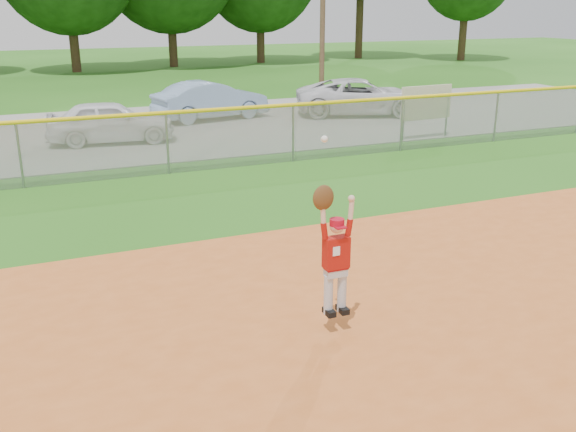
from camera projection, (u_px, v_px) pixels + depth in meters
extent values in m
plane|color=#276316|center=(378.00, 383.00, 7.06)|extent=(120.00, 120.00, 0.00)
cube|color=gray|center=(127.00, 131.00, 21.03)|extent=(44.00, 10.00, 0.03)
imported|color=white|center=(111.00, 122.00, 19.04)|extent=(3.86, 1.96, 1.26)
imported|color=#7E9ABC|center=(211.00, 100.00, 22.91)|extent=(4.31, 2.18, 1.35)
imported|color=silver|center=(361.00, 97.00, 23.91)|extent=(5.26, 3.71, 1.33)
cylinder|color=gray|center=(403.00, 122.00, 19.29)|extent=(0.06, 0.06, 1.23)
cylinder|color=gray|center=(446.00, 117.00, 19.99)|extent=(0.06, 0.06, 1.23)
cube|color=#F6EBC9|center=(426.00, 103.00, 19.48)|extent=(1.85, 0.17, 1.03)
cube|color=gray|center=(167.00, 144.00, 15.56)|extent=(40.00, 0.03, 1.50)
cylinder|color=yellow|center=(166.00, 113.00, 15.33)|extent=(40.00, 0.10, 0.10)
cylinder|color=gray|center=(20.00, 156.00, 14.32)|extent=(0.06, 0.06, 1.50)
cylinder|color=gray|center=(167.00, 144.00, 15.56)|extent=(0.06, 0.06, 1.50)
cylinder|color=gray|center=(293.00, 133.00, 16.80)|extent=(0.06, 0.06, 1.50)
cylinder|color=gray|center=(402.00, 125.00, 18.04)|extent=(0.06, 0.06, 1.50)
cylinder|color=gray|center=(496.00, 117.00, 19.29)|extent=(0.06, 0.06, 1.50)
cylinder|color=#422D1C|center=(73.00, 33.00, 38.98)|extent=(0.56, 0.56, 4.64)
cylinder|color=#422D1C|center=(172.00, 29.00, 42.37)|extent=(0.56, 0.56, 4.89)
cylinder|color=#422D1C|center=(260.00, 28.00, 45.39)|extent=(0.56, 0.56, 4.78)
cylinder|color=#422D1C|center=(360.00, 18.00, 49.18)|extent=(0.56, 0.56, 5.99)
cylinder|color=#422D1C|center=(463.00, 28.00, 47.46)|extent=(0.56, 0.56, 4.69)
cylinder|color=silver|center=(328.00, 295.00, 7.95)|extent=(0.12, 0.12, 0.52)
cylinder|color=silver|center=(342.00, 292.00, 8.02)|extent=(0.12, 0.12, 0.52)
cube|color=black|center=(329.00, 312.00, 7.99)|extent=(0.11, 0.21, 0.07)
cube|color=black|center=(342.00, 309.00, 8.06)|extent=(0.11, 0.21, 0.07)
cube|color=silver|center=(336.00, 272.00, 7.89)|extent=(0.27, 0.15, 0.10)
cube|color=maroon|center=(336.00, 267.00, 7.88)|extent=(0.28, 0.16, 0.04)
cube|color=#9E110B|center=(336.00, 252.00, 7.81)|extent=(0.31, 0.17, 0.39)
cube|color=white|center=(336.00, 251.00, 7.70)|extent=(0.09, 0.01, 0.11)
sphere|color=beige|center=(337.00, 226.00, 7.71)|extent=(0.18, 0.18, 0.18)
cylinder|color=#AD0A1E|center=(337.00, 222.00, 7.69)|extent=(0.18, 0.18, 0.08)
cube|color=#AD0A1E|center=(340.00, 227.00, 7.62)|extent=(0.14, 0.11, 0.02)
cylinder|color=#9E110B|center=(324.00, 231.00, 7.66)|extent=(0.10, 0.07, 0.22)
cylinder|color=beige|center=(323.00, 214.00, 7.58)|extent=(0.08, 0.06, 0.23)
ellipsoid|color=#4C2D14|center=(323.00, 198.00, 7.52)|extent=(0.27, 0.12, 0.31)
sphere|color=white|center=(324.00, 139.00, 7.30)|extent=(0.08, 0.08, 0.08)
cylinder|color=#9E110B|center=(349.00, 227.00, 7.78)|extent=(0.10, 0.07, 0.22)
cylinder|color=beige|center=(351.00, 210.00, 7.72)|extent=(0.08, 0.06, 0.23)
sphere|color=beige|center=(351.00, 198.00, 7.67)|extent=(0.08, 0.08, 0.08)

